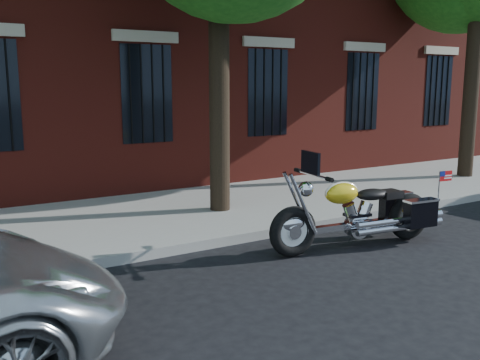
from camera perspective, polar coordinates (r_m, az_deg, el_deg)
ground at (r=7.23m, az=5.74°, el=-9.32°), size 120.00×120.00×0.00m
curb at (r=8.30m, az=-0.02°, el=-6.14°), size 40.00×0.16×0.15m
sidewalk at (r=9.90m, az=-5.69°, el=-3.48°), size 40.00×3.60×0.15m
motorcycle at (r=8.17m, az=12.96°, el=-3.57°), size 2.89×1.04×1.48m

